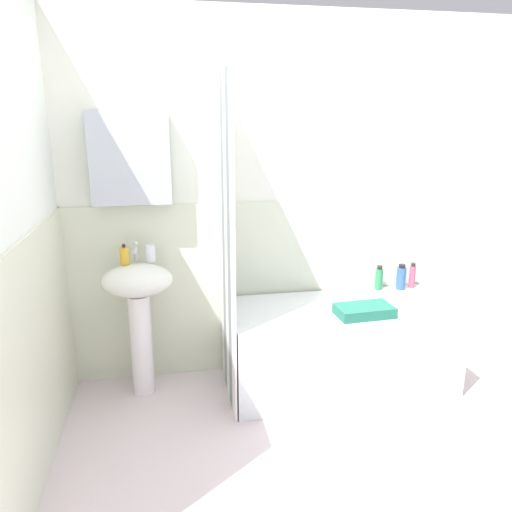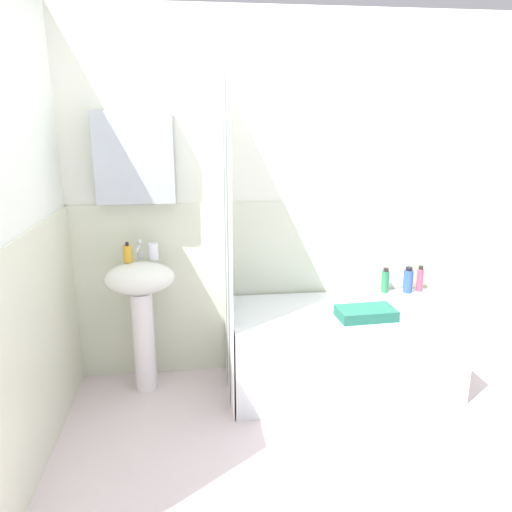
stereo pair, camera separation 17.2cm
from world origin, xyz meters
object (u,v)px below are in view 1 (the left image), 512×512
(toothbrush_cup, at_px, (150,253))
(towel_folded, at_px, (364,311))
(body_wash_bottle, at_px, (412,276))
(sink, at_px, (138,300))
(bathtub, at_px, (339,346))
(lotion_bottle, at_px, (379,278))
(soap_dispenser, at_px, (124,256))
(shampoo_bottle, at_px, (401,278))

(toothbrush_cup, xyz_separation_m, towel_folded, (1.29, -0.37, -0.33))
(body_wash_bottle, bearing_deg, sink, -176.11)
(bathtub, bearing_deg, lotion_bottle, 35.79)
(bathtub, bearing_deg, sink, 174.12)
(soap_dispenser, xyz_separation_m, towel_folded, (1.44, -0.33, -0.34))
(sink, relative_size, bathtub, 0.60)
(towel_folded, bearing_deg, sink, 167.65)
(body_wash_bottle, distance_m, shampoo_bottle, 0.09)
(shampoo_bottle, bearing_deg, towel_folded, -137.07)
(bathtub, height_order, shampoo_bottle, shampoo_bottle)
(toothbrush_cup, height_order, shampoo_bottle, toothbrush_cup)
(soap_dispenser, relative_size, body_wash_bottle, 0.70)
(bathtub, relative_size, towel_folded, 4.18)
(lotion_bottle, bearing_deg, soap_dispenser, -176.20)
(toothbrush_cup, xyz_separation_m, body_wash_bottle, (1.83, 0.06, -0.28))
(toothbrush_cup, distance_m, body_wash_bottle, 1.85)
(shampoo_bottle, bearing_deg, sink, -176.36)
(sink, bearing_deg, shampoo_bottle, 3.64)
(toothbrush_cup, xyz_separation_m, lotion_bottle, (1.58, 0.07, -0.28))
(soap_dispenser, distance_m, body_wash_bottle, 2.01)
(soap_dispenser, bearing_deg, towel_folded, -12.71)
(body_wash_bottle, distance_m, towel_folded, 0.69)
(body_wash_bottle, xyz_separation_m, shampoo_bottle, (-0.09, -0.01, -0.00))
(lotion_bottle, relative_size, towel_folded, 0.51)
(bathtub, height_order, body_wash_bottle, body_wash_bottle)
(soap_dispenser, relative_size, lotion_bottle, 0.74)
(sink, bearing_deg, body_wash_bottle, 3.89)
(toothbrush_cup, distance_m, shampoo_bottle, 1.76)
(sink, distance_m, body_wash_bottle, 1.92)
(shampoo_bottle, relative_size, towel_folded, 0.53)
(sink, relative_size, body_wash_bottle, 4.69)
(soap_dispenser, xyz_separation_m, bathtub, (1.36, -0.16, -0.65))
(soap_dispenser, bearing_deg, shampoo_bottle, 2.79)
(toothbrush_cup, height_order, body_wash_bottle, toothbrush_cup)
(sink, bearing_deg, lotion_bottle, 4.76)
(sink, relative_size, soap_dispenser, 6.71)
(toothbrush_cup, relative_size, lotion_bottle, 0.58)
(soap_dispenser, relative_size, shampoo_bottle, 0.71)
(towel_folded, bearing_deg, soap_dispenser, 167.29)
(lotion_bottle, bearing_deg, bathtub, -144.21)
(toothbrush_cup, distance_m, bathtub, 1.38)
(body_wash_bottle, height_order, lotion_bottle, body_wash_bottle)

